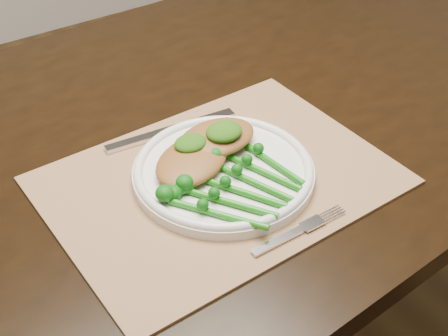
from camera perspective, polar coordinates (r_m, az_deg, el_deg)
dining_table at (r=1.31m, az=-2.34°, el=-9.33°), size 1.66×1.01×0.75m
placemat at (r=0.94m, az=-0.46°, el=-1.11°), size 0.51×0.38×0.00m
dinner_plate at (r=0.93m, az=-0.05°, el=-0.23°), size 0.27×0.27×0.02m
knife at (r=1.03m, az=-5.96°, el=3.13°), size 0.23×0.04×0.01m
fork at (r=0.86m, az=7.42°, el=-5.39°), size 0.16×0.02×0.00m
chicken_fillet_left at (r=0.93m, az=-2.96°, el=0.71°), size 0.16×0.15×0.03m
chicken_fillet_right at (r=0.96m, az=-0.70°, el=2.78°), size 0.13×0.10×0.03m
pesto_dollop_left at (r=0.93m, az=-3.09°, el=2.28°), size 0.05×0.04×0.02m
pesto_dollop_right at (r=0.95m, az=0.00°, el=3.34°), size 0.06×0.05×0.02m
broccolini_bundle at (r=0.89m, az=1.87°, el=-1.62°), size 0.22×0.23×0.04m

